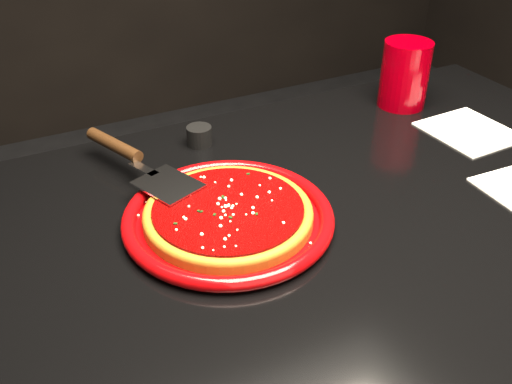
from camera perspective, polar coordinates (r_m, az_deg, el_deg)
The scene contains 11 objects.
table at distance 1.11m, azimuth 6.82°, elevation -18.31°, with size 1.20×0.80×0.75m, color black.
plate at distance 0.82m, azimuth -2.78°, elevation -2.55°, with size 0.31×0.31×0.02m, color #810305.
pizza_crust at distance 0.82m, azimuth -2.79°, elevation -2.36°, with size 0.25×0.25×0.01m, color brown.
pizza_crust_rim at distance 0.82m, azimuth -2.80°, elevation -2.01°, with size 0.25×0.25×0.02m, color brown.
pizza_sauce at distance 0.82m, azimuth -2.81°, elevation -1.76°, with size 0.22×0.22×0.01m, color #6C0101.
parmesan_dusting at distance 0.81m, azimuth -2.82°, elevation -1.40°, with size 0.21×0.21×0.01m, color #F7EAC2, non-canonical shape.
basil_flecks at distance 0.81m, azimuth -2.82°, elevation -1.45°, with size 0.19×0.19×0.00m, color black, non-canonical shape.
pizza_server at distance 0.92m, azimuth -11.55°, elevation 3.09°, with size 0.09×0.31×0.02m, color #BABCC1, non-canonical shape.
cup at distance 1.20m, azimuth 14.65°, elevation 11.32°, with size 0.10×0.10×0.13m, color #8A0008.
napkin_b at distance 1.15m, azimuth 20.57°, elevation 5.72°, with size 0.15×0.16×0.00m, color white.
ramekin at distance 1.03m, azimuth -5.69°, elevation 5.61°, with size 0.05×0.05×0.03m, color black.
Camera 1 is at (-0.42, -0.56, 1.24)m, focal length 40.00 mm.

